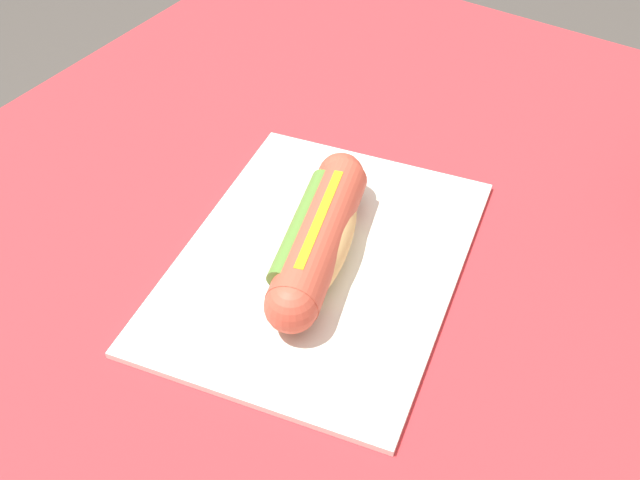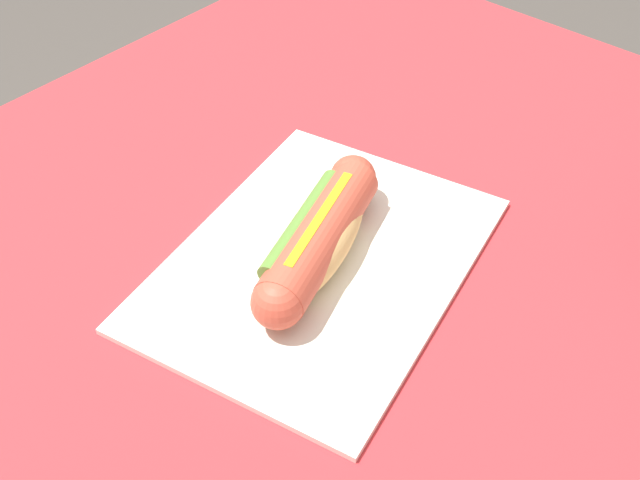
# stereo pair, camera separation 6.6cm
# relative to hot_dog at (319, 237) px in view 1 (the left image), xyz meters

# --- Properties ---
(dining_table) EXTENTS (1.09, 0.81, 0.73)m
(dining_table) POSITION_rel_hot_dog_xyz_m (-0.02, 0.03, -0.17)
(dining_table) COLOR brown
(dining_table) RESTS_ON ground
(paper_wrapper) EXTENTS (0.36, 0.29, 0.01)m
(paper_wrapper) POSITION_rel_hot_dog_xyz_m (0.00, -0.00, -0.03)
(paper_wrapper) COLOR silver
(paper_wrapper) RESTS_ON dining_table
(hot_dog) EXTENTS (0.20, 0.10, 0.05)m
(hot_dog) POSITION_rel_hot_dog_xyz_m (0.00, 0.00, 0.00)
(hot_dog) COLOR #DBB26B
(hot_dog) RESTS_ON paper_wrapper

